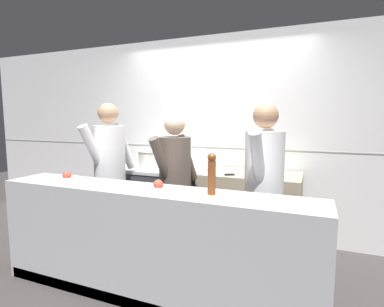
% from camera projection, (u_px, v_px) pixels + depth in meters
% --- Properties ---
extents(ground_plane, '(14.00, 14.00, 0.00)m').
position_uv_depth(ground_plane, '(170.00, 277.00, 2.91)').
color(ground_plane, '#383333').
extents(wall_back_tiled, '(8.00, 0.06, 2.60)m').
position_uv_depth(wall_back_tiled, '(214.00, 136.00, 3.98)').
color(wall_back_tiled, white).
rests_on(wall_back_tiled, ground_plane).
extents(oven_range, '(1.20, 0.71, 0.90)m').
position_uv_depth(oven_range, '(160.00, 201.00, 3.94)').
color(oven_range, '#38383D').
rests_on(oven_range, ground_plane).
extents(prep_counter, '(1.12, 0.65, 0.91)m').
position_uv_depth(prep_counter, '(250.00, 212.00, 3.49)').
color(prep_counter, gray).
rests_on(prep_counter, ground_plane).
extents(pass_counter, '(2.84, 0.45, 0.95)m').
position_uv_depth(pass_counter, '(149.00, 244.00, 2.55)').
color(pass_counter, '#B7BABF').
rests_on(pass_counter, ground_plane).
extents(stock_pot, '(0.32, 0.32, 0.22)m').
position_uv_depth(stock_pot, '(150.00, 159.00, 3.91)').
color(stock_pot, beige).
rests_on(stock_pot, oven_range).
extents(mixing_bowl_steel, '(0.30, 0.30, 0.08)m').
position_uv_depth(mixing_bowl_steel, '(262.00, 171.00, 3.40)').
color(mixing_bowl_steel, '#B7BABF').
rests_on(mixing_bowl_steel, prep_counter).
extents(chefs_knife, '(0.32, 0.19, 0.02)m').
position_uv_depth(chefs_knife, '(237.00, 175.00, 3.33)').
color(chefs_knife, '#B7BABF').
rests_on(chefs_knife, prep_counter).
extents(plated_dish_main, '(0.24, 0.24, 0.08)m').
position_uv_depth(plated_dish_main, '(67.00, 177.00, 2.88)').
color(plated_dish_main, white).
rests_on(plated_dish_main, pass_counter).
extents(plated_dish_appetiser, '(0.24, 0.24, 0.08)m').
position_uv_depth(plated_dish_appetiser, '(158.00, 187.00, 2.48)').
color(plated_dish_appetiser, white).
rests_on(plated_dish_appetiser, pass_counter).
extents(pepper_mill, '(0.07, 0.07, 0.32)m').
position_uv_depth(pepper_mill, '(212.00, 173.00, 2.29)').
color(pepper_mill, brown).
rests_on(pepper_mill, pass_counter).
extents(chef_head_cook, '(0.43, 0.74, 1.71)m').
position_uv_depth(chef_head_cook, '(110.00, 170.00, 3.39)').
color(chef_head_cook, black).
rests_on(chef_head_cook, ground_plane).
extents(chef_sous, '(0.40, 0.69, 1.58)m').
position_uv_depth(chef_sous, '(175.00, 183.00, 3.05)').
color(chef_sous, black).
rests_on(chef_sous, ground_plane).
extents(chef_line, '(0.38, 0.73, 1.67)m').
position_uv_depth(chef_line, '(264.00, 187.00, 2.65)').
color(chef_line, black).
rests_on(chef_line, ground_plane).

